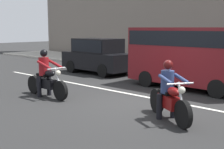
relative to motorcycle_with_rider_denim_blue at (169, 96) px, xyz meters
name	(u,v)px	position (x,y,z in m)	size (l,w,h in m)	color
ground_plane	(138,103)	(-1.65, 0.80, -0.63)	(80.00, 80.00, 0.00)	#252525
lane_marking_stripe	(149,98)	(-1.88, 1.70, -0.63)	(18.00, 0.14, 0.01)	silver
motorcycle_with_rider_denim_blue	(169,96)	(0.00, 0.00, 0.00)	(1.89, 1.14, 1.54)	black
motorcycle_with_rider_crimson	(46,78)	(-4.54, -0.60, 0.03)	(2.23, 0.70, 1.62)	black
parked_van_maroon	(192,54)	(-1.68, 4.10, 0.73)	(4.80, 1.96, 2.35)	maroon
parked_hatchback_black	(98,55)	(-7.27, 4.46, 0.30)	(3.84, 1.76, 1.80)	black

